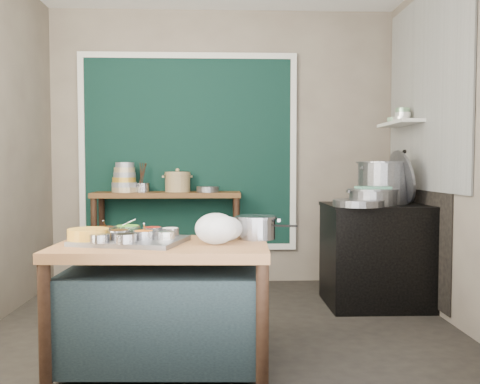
{
  "coord_description": "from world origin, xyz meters",
  "views": [
    {
      "loc": [
        -0.01,
        -3.77,
        1.21
      ],
      "look_at": [
        0.14,
        0.25,
        1.0
      ],
      "focal_mm": 38.0,
      "sensor_mm": 36.0,
      "label": 1
    }
  ],
  "objects_px": {
    "ceramic_crock": "(178,183)",
    "steamer": "(373,197)",
    "saucepan": "(256,227)",
    "stock_pot": "(383,182)",
    "condiment_tray": "(131,241)",
    "back_counter": "(168,240)",
    "utensil_cup": "(142,188)",
    "yellow_basin": "(88,236)",
    "prep_table": "(163,305)",
    "stove_block": "(378,256)"
  },
  "relations": [
    {
      "from": "ceramic_crock",
      "to": "steamer",
      "type": "bearing_deg",
      "value": -26.68
    },
    {
      "from": "saucepan",
      "to": "stock_pot",
      "type": "distance_m",
      "value": 1.75
    },
    {
      "from": "condiment_tray",
      "to": "stock_pot",
      "type": "xyz_separation_m",
      "value": [
        1.97,
        1.4,
        0.3
      ]
    },
    {
      "from": "ceramic_crock",
      "to": "steamer",
      "type": "xyz_separation_m",
      "value": [
        1.71,
        -0.86,
        -0.09
      ]
    },
    {
      "from": "back_counter",
      "to": "utensil_cup",
      "type": "height_order",
      "value": "utensil_cup"
    },
    {
      "from": "yellow_basin",
      "to": "saucepan",
      "type": "distance_m",
      "value": 1.02
    },
    {
      "from": "prep_table",
      "to": "utensil_cup",
      "type": "bearing_deg",
      "value": 104.18
    },
    {
      "from": "prep_table",
      "to": "stock_pot",
      "type": "relative_size",
      "value": 2.65
    },
    {
      "from": "prep_table",
      "to": "steamer",
      "type": "bearing_deg",
      "value": 38.73
    },
    {
      "from": "condiment_tray",
      "to": "stove_block",
      "type": "bearing_deg",
      "value": 33.91
    },
    {
      "from": "prep_table",
      "to": "condiment_tray",
      "type": "relative_size",
      "value": 2.04
    },
    {
      "from": "saucepan",
      "to": "ceramic_crock",
      "type": "relative_size",
      "value": 0.98
    },
    {
      "from": "stove_block",
      "to": "prep_table",
      "type": "bearing_deg",
      "value": -142.84
    },
    {
      "from": "prep_table",
      "to": "utensil_cup",
      "type": "relative_size",
      "value": 8.39
    },
    {
      "from": "stock_pot",
      "to": "condiment_tray",
      "type": "bearing_deg",
      "value": -144.7
    },
    {
      "from": "condiment_tray",
      "to": "saucepan",
      "type": "bearing_deg",
      "value": 11.3
    },
    {
      "from": "stove_block",
      "to": "steamer",
      "type": "relative_size",
      "value": 2.11
    },
    {
      "from": "prep_table",
      "to": "steamer",
      "type": "distance_m",
      "value": 2.11
    },
    {
      "from": "stove_block",
      "to": "ceramic_crock",
      "type": "distance_m",
      "value": 2.05
    },
    {
      "from": "prep_table",
      "to": "ceramic_crock",
      "type": "height_order",
      "value": "ceramic_crock"
    },
    {
      "from": "saucepan",
      "to": "stock_pot",
      "type": "relative_size",
      "value": 0.56
    },
    {
      "from": "prep_table",
      "to": "stock_pot",
      "type": "height_order",
      "value": "stock_pot"
    },
    {
      "from": "yellow_basin",
      "to": "prep_table",
      "type": "bearing_deg",
      "value": 1.8
    },
    {
      "from": "utensil_cup",
      "to": "stock_pot",
      "type": "distance_m",
      "value": 2.3
    },
    {
      "from": "yellow_basin",
      "to": "stock_pot",
      "type": "height_order",
      "value": "stock_pot"
    },
    {
      "from": "back_counter",
      "to": "steamer",
      "type": "relative_size",
      "value": 3.41
    },
    {
      "from": "utensil_cup",
      "to": "steamer",
      "type": "distance_m",
      "value": 2.23
    },
    {
      "from": "prep_table",
      "to": "saucepan",
      "type": "xyz_separation_m",
      "value": [
        0.57,
        0.17,
        0.45
      ]
    },
    {
      "from": "yellow_basin",
      "to": "back_counter",
      "type": "bearing_deg",
      "value": 83.07
    },
    {
      "from": "utensil_cup",
      "to": "stove_block",
      "type": "bearing_deg",
      "value": -19.21
    },
    {
      "from": "back_counter",
      "to": "utensil_cup",
      "type": "xyz_separation_m",
      "value": [
        -0.25,
        0.02,
        0.52
      ]
    },
    {
      "from": "back_counter",
      "to": "condiment_tray",
      "type": "xyz_separation_m",
      "value": [
        -0.01,
        -2.01,
        0.29
      ]
    },
    {
      "from": "prep_table",
      "to": "steamer",
      "type": "height_order",
      "value": "steamer"
    },
    {
      "from": "yellow_basin",
      "to": "steamer",
      "type": "relative_size",
      "value": 0.56
    },
    {
      "from": "saucepan",
      "to": "steamer",
      "type": "distance_m",
      "value": 1.48
    },
    {
      "from": "utensil_cup",
      "to": "back_counter",
      "type": "bearing_deg",
      "value": -4.23
    },
    {
      "from": "saucepan",
      "to": "stock_pot",
      "type": "height_order",
      "value": "stock_pot"
    },
    {
      "from": "utensil_cup",
      "to": "steamer",
      "type": "bearing_deg",
      "value": -22.25
    },
    {
      "from": "prep_table",
      "to": "ceramic_crock",
      "type": "xyz_separation_m",
      "value": [
        -0.08,
        2.07,
        0.67
      ]
    },
    {
      "from": "stove_block",
      "to": "condiment_tray",
      "type": "relative_size",
      "value": 1.47
    },
    {
      "from": "back_counter",
      "to": "stove_block",
      "type": "bearing_deg",
      "value": -21.02
    },
    {
      "from": "prep_table",
      "to": "stove_block",
      "type": "height_order",
      "value": "stove_block"
    },
    {
      "from": "prep_table",
      "to": "stove_block",
      "type": "relative_size",
      "value": 1.39
    },
    {
      "from": "yellow_basin",
      "to": "steamer",
      "type": "distance_m",
      "value": 2.4
    },
    {
      "from": "steamer",
      "to": "prep_table",
      "type": "bearing_deg",
      "value": -143.53
    },
    {
      "from": "yellow_basin",
      "to": "utensil_cup",
      "type": "distance_m",
      "value": 2.07
    },
    {
      "from": "ceramic_crock",
      "to": "stock_pot",
      "type": "height_order",
      "value": "stock_pot"
    },
    {
      "from": "condiment_tray",
      "to": "saucepan",
      "type": "height_order",
      "value": "saucepan"
    },
    {
      "from": "back_counter",
      "to": "ceramic_crock",
      "type": "distance_m",
      "value": 0.58
    },
    {
      "from": "saucepan",
      "to": "utensil_cup",
      "type": "height_order",
      "value": "utensil_cup"
    }
  ]
}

